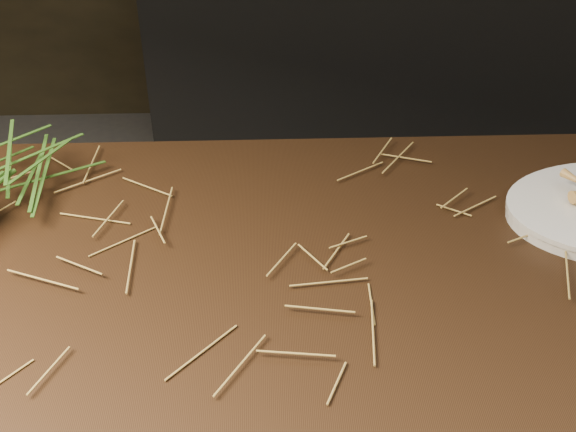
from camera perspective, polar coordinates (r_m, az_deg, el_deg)
name	(u,v)px	position (r m, az deg, el deg)	size (l,w,h in m)	color
back_counter	(379,53)	(3.03, 7.17, 12.65)	(1.82, 0.62, 0.84)	black
straw_bedding	(377,245)	(1.12, 7.02, -2.32)	(1.40, 0.60, 0.02)	olive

